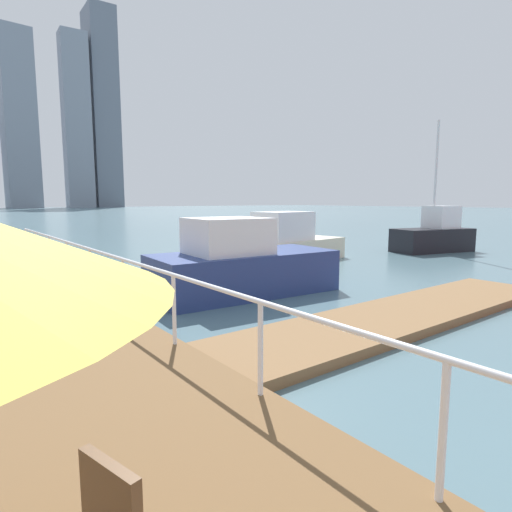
# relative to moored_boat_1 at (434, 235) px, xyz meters

# --- Properties ---
(ground_plane) EXTENTS (300.00, 300.00, 0.00)m
(ground_plane) POSITION_rel_moored_boat_1_xyz_m (-13.81, 5.55, -0.82)
(ground_plane) COLOR slate
(floating_dock) EXTENTS (10.46, 2.00, 0.18)m
(floating_dock) POSITION_rel_moored_boat_1_xyz_m (-12.08, -6.12, -0.73)
(floating_dock) COLOR olive
(floating_dock) RESTS_ON ground_plane
(boardwalk_railing) EXTENTS (0.06, 25.05, 1.08)m
(boardwalk_railing) POSITION_rel_moored_boat_1_xyz_m (-16.96, -5.64, 0.45)
(boardwalk_railing) COLOR white
(boardwalk_railing) RESTS_ON boardwalk
(moored_boat_1) EXTENTS (4.33, 2.61, 6.35)m
(moored_boat_1) POSITION_rel_moored_boat_1_xyz_m (0.00, 0.00, 0.00)
(moored_boat_1) COLOR black
(moored_boat_1) RESTS_ON ground_plane
(moored_boat_2) EXTENTS (5.16, 2.51, 2.08)m
(moored_boat_2) POSITION_rel_moored_boat_1_xyz_m (-13.17, -2.00, -0.04)
(moored_boat_2) COLOR navy
(moored_boat_2) RESTS_ON ground_plane
(moored_boat_5) EXTENTS (7.34, 2.85, 2.07)m
(moored_boat_5) POSITION_rel_moored_boat_1_xyz_m (-8.75, 1.73, -0.11)
(moored_boat_5) COLOR beige
(moored_boat_5) RESTS_ON ground_plane
(skyline_tower_3) EXTENTS (10.21, 9.25, 56.40)m
(skyline_tower_3) POSITION_rel_moored_boat_1_xyz_m (4.48, 146.62, 27.38)
(skyline_tower_3) COLOR gray
(skyline_tower_3) RESTS_ON ground_plane
(skyline_tower_4) EXTENTS (9.03, 8.04, 58.40)m
(skyline_tower_4) POSITION_rel_moored_boat_1_xyz_m (21.87, 144.92, 28.38)
(skyline_tower_4) COLOR gray
(skyline_tower_4) RESTS_ON ground_plane
(skyline_tower_5) EXTENTS (9.73, 13.85, 69.86)m
(skyline_tower_5) POSITION_rel_moored_boat_1_xyz_m (32.25, 149.26, 34.11)
(skyline_tower_5) COLOR slate
(skyline_tower_5) RESTS_ON ground_plane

